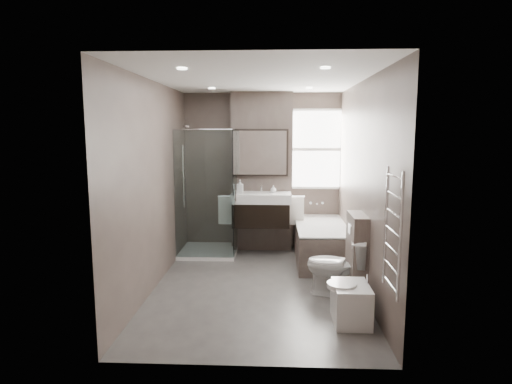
# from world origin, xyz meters

# --- Properties ---
(room) EXTENTS (2.70, 3.90, 2.70)m
(room) POSITION_xyz_m (0.00, 0.00, 1.30)
(room) COLOR #4F4B48
(room) RESTS_ON ground
(vanity_pier) EXTENTS (1.00, 0.25, 2.60)m
(vanity_pier) POSITION_xyz_m (0.00, 1.77, 1.30)
(vanity_pier) COLOR brown
(vanity_pier) RESTS_ON ground
(vanity) EXTENTS (0.95, 0.47, 0.66)m
(vanity) POSITION_xyz_m (0.00, 1.43, 0.74)
(vanity) COLOR black
(vanity) RESTS_ON vanity_pier
(mirror_cabinet) EXTENTS (0.86, 0.08, 0.76)m
(mirror_cabinet) POSITION_xyz_m (0.00, 1.61, 1.63)
(mirror_cabinet) COLOR black
(mirror_cabinet) RESTS_ON vanity_pier
(towel_left) EXTENTS (0.24, 0.06, 0.44)m
(towel_left) POSITION_xyz_m (-0.56, 1.40, 0.72)
(towel_left) COLOR white
(towel_left) RESTS_ON vanity_pier
(towel_right) EXTENTS (0.24, 0.06, 0.44)m
(towel_right) POSITION_xyz_m (0.56, 1.40, 0.72)
(towel_right) COLOR white
(towel_right) RESTS_ON vanity_pier
(shower_enclosure) EXTENTS (0.90, 0.90, 2.00)m
(shower_enclosure) POSITION_xyz_m (-0.75, 1.35, 0.49)
(shower_enclosure) COLOR white
(shower_enclosure) RESTS_ON ground
(bathtub) EXTENTS (0.75, 1.60, 0.57)m
(bathtub) POSITION_xyz_m (0.92, 1.10, 0.32)
(bathtub) COLOR brown
(bathtub) RESTS_ON ground
(window) EXTENTS (0.98, 0.06, 1.33)m
(window) POSITION_xyz_m (0.90, 1.88, 1.68)
(window) COLOR white
(window) RESTS_ON room
(toilet) EXTENTS (0.81, 0.61, 0.73)m
(toilet) POSITION_xyz_m (0.97, -0.27, 0.37)
(toilet) COLOR white
(toilet) RESTS_ON ground
(cistern_box) EXTENTS (0.19, 0.55, 1.00)m
(cistern_box) POSITION_xyz_m (1.21, -0.25, 0.50)
(cistern_box) COLOR brown
(cistern_box) RESTS_ON ground
(bidet) EXTENTS (0.44, 0.51, 0.53)m
(bidet) POSITION_xyz_m (1.01, -1.01, 0.21)
(bidet) COLOR white
(bidet) RESTS_ON ground
(towel_radiator) EXTENTS (0.03, 0.49, 1.10)m
(towel_radiator) POSITION_xyz_m (1.25, -1.60, 1.12)
(towel_radiator) COLOR silver
(towel_radiator) RESTS_ON room
(soap_bottle_a) EXTENTS (0.10, 0.10, 0.22)m
(soap_bottle_a) POSITION_xyz_m (-0.33, 1.40, 1.11)
(soap_bottle_a) COLOR white
(soap_bottle_a) RESTS_ON vanity
(soap_bottle_b) EXTENTS (0.09, 0.09, 0.12)m
(soap_bottle_b) POSITION_xyz_m (0.19, 1.48, 1.06)
(soap_bottle_b) COLOR white
(soap_bottle_b) RESTS_ON vanity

